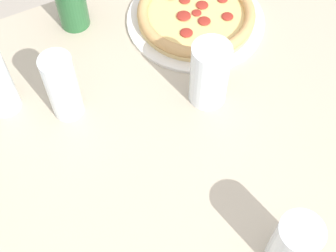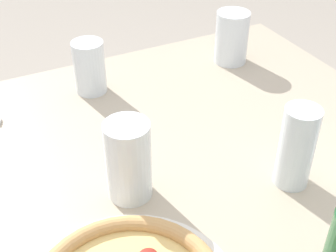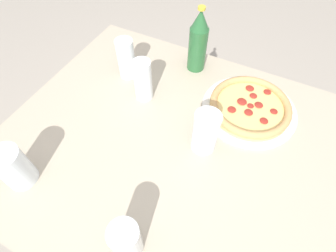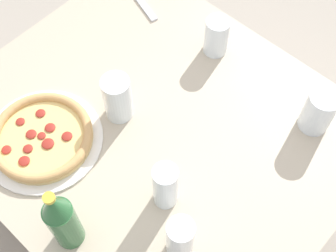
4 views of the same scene
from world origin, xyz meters
name	(u,v)px [view 3 (image 3 of 4)]	position (x,y,z in m)	size (l,w,h in m)	color
ground_plane	(169,218)	(0.00, 0.00, 0.00)	(8.00, 8.00, 0.00)	#A89E8E
table	(169,190)	(0.00, 0.00, 0.39)	(1.06, 0.91, 0.78)	#B7A88E
pizza_salami	(250,107)	(-0.19, -0.24, 0.80)	(0.32, 0.32, 0.04)	silver
glass_cola	(126,241)	(-0.05, 0.32, 0.83)	(0.07, 0.07, 0.12)	white
glass_red_wine	(143,82)	(0.17, -0.14, 0.85)	(0.06, 0.06, 0.15)	white
glass_water	(126,60)	(0.28, -0.21, 0.85)	(0.06, 0.06, 0.15)	white
glass_iced_tea	(15,169)	(0.32, 0.30, 0.84)	(0.08, 0.08, 0.13)	white
glass_mango_juice	(205,133)	(-0.10, -0.04, 0.84)	(0.08, 0.08, 0.15)	white
beer_bottle	(198,42)	(0.07, -0.36, 0.90)	(0.07, 0.07, 0.25)	#286033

